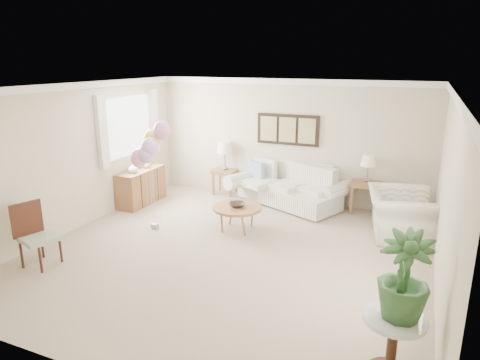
{
  "coord_description": "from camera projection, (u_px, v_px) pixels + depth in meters",
  "views": [
    {
      "loc": [
        2.64,
        -5.67,
        2.98
      ],
      "look_at": [
        -0.08,
        0.6,
        1.05
      ],
      "focal_mm": 32.0,
      "sensor_mm": 36.0,
      "label": 1
    }
  ],
  "objects": [
    {
      "name": "decor_bowl",
      "position": [
        237.0,
        205.0,
        7.62
      ],
      "size": [
        0.37,
        0.37,
        0.07
      ],
      "primitive_type": "imported",
      "rotation": [
        0.0,
        0.0,
        0.37
      ],
      "color": "#2B231C",
      "rests_on": "coffee_table"
    },
    {
      "name": "coffee_table",
      "position": [
        237.0,
        208.0,
        7.65
      ],
      "size": [
        0.88,
        0.88,
        0.45
      ],
      "color": "olive",
      "rests_on": "ground"
    },
    {
      "name": "room_shell",
      "position": [
        225.0,
        152.0,
        6.5
      ],
      "size": [
        6.04,
        6.04,
        2.6
      ],
      "color": "#BAB095",
      "rests_on": "ground"
    },
    {
      "name": "balloon_cluster",
      "position": [
        150.0,
        146.0,
        7.41
      ],
      "size": [
        0.64,
        0.55,
        1.97
      ],
      "color": "gray",
      "rests_on": "ground"
    },
    {
      "name": "sofa",
      "position": [
        289.0,
        188.0,
        9.04
      ],
      "size": [
        2.73,
        1.72,
        0.89
      ],
      "color": "white",
      "rests_on": "ground"
    },
    {
      "name": "lamp_left",
      "position": [
        225.0,
        148.0,
        9.57
      ],
      "size": [
        0.36,
        0.36,
        0.64
      ],
      "color": "gray",
      "rests_on": "end_table_left"
    },
    {
      "name": "credenza",
      "position": [
        141.0,
        187.0,
        9.1
      ],
      "size": [
        0.46,
        1.2,
        0.74
      ],
      "color": "#946841",
      "rests_on": "ground"
    },
    {
      "name": "lamp_right",
      "position": [
        368.0,
        161.0,
        8.38
      ],
      "size": [
        0.3,
        0.3,
        0.54
      ],
      "color": "gray",
      "rests_on": "end_table_right"
    },
    {
      "name": "end_table_right",
      "position": [
        366.0,
        186.0,
        8.52
      ],
      "size": [
        0.59,
        0.54,
        0.64
      ],
      "color": "#946841",
      "rests_on": "ground"
    },
    {
      "name": "potted_plant",
      "position": [
        404.0,
        276.0,
        3.9
      ],
      "size": [
        0.51,
        0.51,
        0.85
      ],
      "primitive_type": "imported",
      "rotation": [
        0.0,
        0.0,
        -0.07
      ],
      "color": "#284D21",
      "rests_on": "side_table"
    },
    {
      "name": "side_table",
      "position": [
        393.0,
        332.0,
        4.06
      ],
      "size": [
        0.59,
        0.59,
        0.64
      ],
      "color": "silver",
      "rests_on": "ground"
    },
    {
      "name": "accent_chair",
      "position": [
        35.0,
        233.0,
        6.33
      ],
      "size": [
        0.59,
        0.59,
        0.97
      ],
      "color": "gray",
      "rests_on": "ground"
    },
    {
      "name": "armchair",
      "position": [
        400.0,
        214.0,
        7.39
      ],
      "size": [
        1.27,
        1.4,
        0.8
      ],
      "primitive_type": "imported",
      "rotation": [
        0.0,
        0.0,
        1.75
      ],
      "color": "white",
      "rests_on": "ground"
    },
    {
      "name": "vase_sage",
      "position": [
        146.0,
        164.0,
        9.14
      ],
      "size": [
        0.2,
        0.2,
        0.17
      ],
      "primitive_type": "imported",
      "rotation": [
        0.0,
        0.0,
        0.25
      ],
      "color": "beige",
      "rests_on": "credenza"
    },
    {
      "name": "end_table_left",
      "position": [
        225.0,
        173.0,
        9.73
      ],
      "size": [
        0.53,
        0.48,
        0.57
      ],
      "color": "#946841",
      "rests_on": "ground"
    },
    {
      "name": "vase_white",
      "position": [
        133.0,
        168.0,
        8.73
      ],
      "size": [
        0.24,
        0.24,
        0.2
      ],
      "primitive_type": "imported",
      "rotation": [
        0.0,
        0.0,
        -0.33
      ],
      "color": "silver",
      "rests_on": "credenza"
    },
    {
      "name": "ground_plane",
      "position": [
        229.0,
        253.0,
        6.82
      ],
      "size": [
        6.0,
        6.0,
        0.0
      ],
      "primitive_type": "plane",
      "color": "tan"
    },
    {
      "name": "wall_art_triptych",
      "position": [
        288.0,
        130.0,
        9.02
      ],
      "size": [
        1.35,
        0.06,
        0.65
      ],
      "color": "black",
      "rests_on": "ground"
    }
  ]
}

